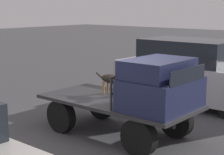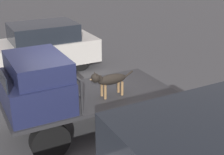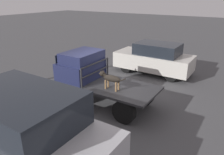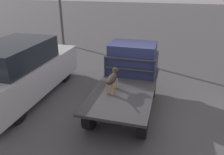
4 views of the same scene
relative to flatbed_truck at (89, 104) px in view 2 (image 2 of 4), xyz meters
The scene contains 6 objects.
ground_plane 0.61m from the flatbed_truck, ahead, with size 80.00×80.00×0.00m, color #474749.
flatbed_truck is the anchor object (origin of this frame).
truck_cab 1.42m from the flatbed_truck, ahead, with size 1.30×1.70×1.09m.
truck_headboard 0.90m from the flatbed_truck, ahead, with size 0.04×1.70×0.74m.
dog 0.81m from the flatbed_truck, 138.46° to the left, with size 1.09×0.23×0.64m.
parked_sedan 4.41m from the flatbed_truck, 91.30° to the right, with size 4.03×1.73×1.65m.
Camera 2 is at (2.57, 6.03, 3.93)m, focal length 50.00 mm.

